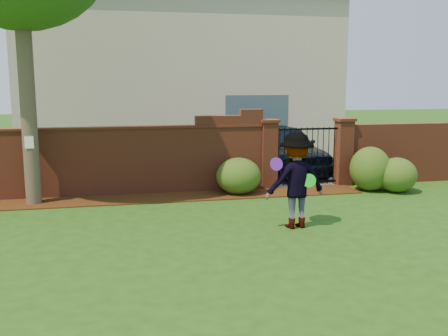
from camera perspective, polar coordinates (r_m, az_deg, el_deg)
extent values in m
cube|color=#214812|center=(9.69, -1.74, -7.65)|extent=(80.00, 80.00, 0.01)
cube|color=#341B09|center=(12.78, -8.69, -3.40)|extent=(11.10, 1.08, 0.03)
cube|color=brown|center=(13.26, -14.14, 0.56)|extent=(8.70, 0.25, 1.70)
cube|color=brown|center=(13.47, 0.56, 5.27)|extent=(1.80, 0.25, 0.30)
cube|color=brown|center=(13.60, 3.04, 6.27)|extent=(0.60, 0.25, 0.16)
cube|color=brown|center=(13.16, -14.30, 4.35)|extent=(8.70, 0.31, 0.06)
cube|color=brown|center=(15.62, 19.88, 1.61)|extent=(4.00, 0.25, 1.70)
cube|color=brown|center=(13.86, 5.00, 1.41)|extent=(0.42, 0.42, 1.80)
cube|color=brown|center=(13.76, 5.05, 5.29)|extent=(0.50, 0.50, 0.08)
cube|color=brown|center=(14.66, 13.25, 1.63)|extent=(0.42, 0.42, 1.80)
cube|color=brown|center=(14.56, 13.39, 5.30)|extent=(0.50, 0.50, 0.08)
cylinder|color=black|center=(13.95, 6.14, 1.24)|extent=(0.02, 0.02, 1.60)
cylinder|color=black|center=(14.00, 6.76, 1.26)|extent=(0.02, 0.02, 1.60)
cylinder|color=black|center=(14.06, 7.39, 1.27)|extent=(0.02, 0.02, 1.60)
cylinder|color=black|center=(14.11, 8.01, 1.29)|extent=(0.02, 0.02, 1.60)
cylinder|color=black|center=(14.17, 8.62, 1.31)|extent=(0.02, 0.02, 1.60)
cylinder|color=black|center=(14.23, 9.23, 1.33)|extent=(0.02, 0.02, 1.60)
cylinder|color=black|center=(14.29, 9.84, 1.35)|extent=(0.02, 0.02, 1.60)
cylinder|color=black|center=(14.35, 10.44, 1.36)|extent=(0.02, 0.02, 1.60)
cylinder|color=black|center=(14.41, 11.03, 1.38)|extent=(0.02, 0.02, 1.60)
cylinder|color=black|center=(14.47, 11.62, 1.40)|extent=(0.02, 0.02, 1.60)
cylinder|color=black|center=(14.54, 12.20, 1.41)|extent=(0.02, 0.02, 1.60)
cube|color=black|center=(14.35, 9.15, -1.56)|extent=(1.78, 0.03, 0.05)
cube|color=black|center=(14.14, 9.31, 4.34)|extent=(1.78, 0.03, 0.05)
cube|color=slate|center=(18.09, 4.55, 0.48)|extent=(3.20, 8.00, 0.01)
cube|color=#C1B5A2|center=(21.27, -5.08, 9.93)|extent=(12.00, 6.00, 6.00)
cube|color=#384C5B|center=(18.94, 3.68, 4.54)|extent=(2.40, 0.12, 2.40)
imported|color=black|center=(16.15, 6.84, 2.13)|extent=(2.17, 4.72, 1.57)
cylinder|color=#473B2B|center=(12.66, -21.44, 11.82)|extent=(0.36, 0.36, 7.00)
cube|color=white|center=(12.53, -21.02, 2.70)|extent=(0.20, 0.01, 0.28)
ellipsoid|color=#254B16|center=(13.12, 1.64, -0.91)|extent=(1.16, 1.16, 0.95)
ellipsoid|color=#254B16|center=(14.07, 16.07, -0.09)|extent=(1.08, 1.08, 1.18)
ellipsoid|color=#254B16|center=(14.10, 18.82, -0.75)|extent=(1.03, 1.03, 0.92)
imported|color=gray|center=(10.10, 8.12, -1.43)|extent=(1.29, 0.82, 1.90)
cylinder|color=#6C1FC3|center=(9.77, 5.90, 0.44)|extent=(0.26, 0.10, 0.25)
cylinder|color=#1BCF1C|center=(10.02, 9.51, -1.39)|extent=(0.27, 0.15, 0.27)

